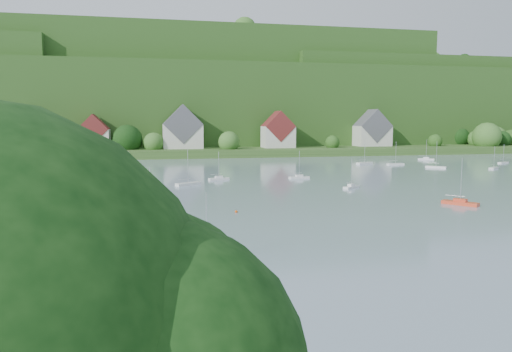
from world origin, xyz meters
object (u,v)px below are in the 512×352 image
(near_sailboat_2, at_px, (152,269))
(near_sailboat_5, at_px, (460,202))
(near_sailboat_3, at_px, (207,260))
(near_sailboat_1, at_px, (109,261))

(near_sailboat_2, relative_size, near_sailboat_5, 1.26)
(near_sailboat_2, distance_m, near_sailboat_3, 5.71)
(near_sailboat_1, relative_size, near_sailboat_5, 0.83)
(near_sailboat_2, height_order, near_sailboat_5, near_sailboat_2)
(near_sailboat_2, xyz_separation_m, near_sailboat_3, (5.38, 1.92, -0.09))
(near_sailboat_1, bearing_deg, near_sailboat_2, -11.60)
(near_sailboat_5, bearing_deg, near_sailboat_3, -97.78)
(near_sailboat_1, height_order, near_sailboat_5, near_sailboat_5)
(near_sailboat_2, bearing_deg, near_sailboat_1, 135.97)
(near_sailboat_2, relative_size, near_sailboat_3, 1.39)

